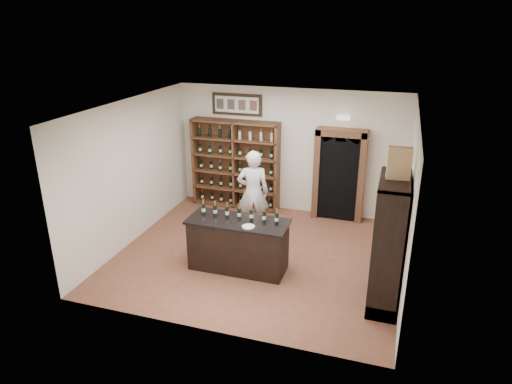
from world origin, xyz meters
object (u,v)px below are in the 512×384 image
tasting_counter (238,245)px  shopkeeper (253,192)px  wine_shelf (236,164)px  counter_bottle_0 (203,209)px  side_cabinet (388,262)px  wine_crate (399,163)px

tasting_counter → shopkeeper: bearing=97.8°
wine_shelf → counter_bottle_0: wine_shelf is taller
counter_bottle_0 → side_cabinet: bearing=-6.3°
tasting_counter → wine_shelf: bearing=110.6°
counter_bottle_0 → side_cabinet: (3.44, -0.38, -0.35)m
counter_bottle_0 → shopkeeper: size_ratio=0.16×
tasting_counter → counter_bottle_0: (-0.72, 0.08, 0.61)m
tasting_counter → shopkeeper: shopkeeper is taller
wine_crate → shopkeeper: bearing=143.9°
tasting_counter → side_cabinet: (2.72, -0.30, 0.26)m
wine_shelf → shopkeeper: 1.62m
side_cabinet → shopkeeper: size_ratio=1.16×
wine_shelf → counter_bottle_0: bearing=-82.4°
tasting_counter → wine_crate: 3.36m
side_cabinet → shopkeeper: 3.50m
wine_shelf → side_cabinet: 5.02m
counter_bottle_0 → wine_crate: size_ratio=0.60×
wine_crate → wine_shelf: bearing=136.3°
wine_shelf → tasting_counter: (1.10, -2.93, -0.61)m
shopkeeper → wine_shelf: bearing=-75.7°
counter_bottle_0 → side_cabinet: size_ratio=0.14×
tasting_counter → side_cabinet: side_cabinet is taller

